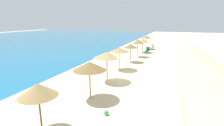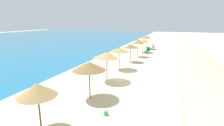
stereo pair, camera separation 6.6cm
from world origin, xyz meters
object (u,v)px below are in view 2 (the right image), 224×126
(beach_umbrella_9, at_px, (147,37))
(lounge_chair_2, at_px, (147,50))
(lounge_chair_0, at_px, (152,47))
(beach_ball, at_px, (106,113))
(beach_umbrella_6, at_px, (131,46))
(beach_umbrella_7, at_px, (138,41))
(beach_umbrella_4, at_px, (107,55))
(beach_umbrella_8, at_px, (143,40))
(beach_umbrella_2, at_px, (37,90))
(beach_umbrella_3, at_px, (89,66))
(beach_umbrella_5, at_px, (119,50))

(beach_umbrella_9, relative_size, lounge_chair_2, 1.60)
(lounge_chair_0, relative_size, beach_ball, 5.22)
(beach_umbrella_6, xyz_separation_m, lounge_chair_2, (7.98, -1.06, -1.80))
(beach_umbrella_6, distance_m, beach_umbrella_7, 3.90)
(beach_umbrella_4, bearing_deg, beach_umbrella_8, -0.96)
(beach_umbrella_9, bearing_deg, beach_umbrella_2, 178.90)
(beach_umbrella_3, height_order, beach_ball, beach_umbrella_3)
(beach_umbrella_4, relative_size, lounge_chair_2, 1.64)
(beach_umbrella_5, height_order, lounge_chair_2, beach_umbrella_5)
(beach_umbrella_4, height_order, beach_ball, beach_umbrella_4)
(beach_umbrella_8, height_order, lounge_chair_0, beach_umbrella_8)
(beach_umbrella_2, relative_size, beach_umbrella_3, 0.93)
(beach_umbrella_3, relative_size, beach_umbrella_7, 0.99)
(beach_umbrella_5, height_order, beach_umbrella_8, beach_umbrella_5)
(lounge_chair_2, relative_size, beach_ball, 5.69)
(lounge_chair_2, height_order, beach_ball, lounge_chair_2)
(beach_umbrella_2, xyz_separation_m, beach_umbrella_5, (12.53, -0.20, 0.11))
(beach_umbrella_5, bearing_deg, beach_umbrella_9, -1.23)
(beach_umbrella_2, relative_size, beach_umbrella_6, 1.03)
(beach_umbrella_6, bearing_deg, beach_umbrella_5, 176.94)
(beach_umbrella_8, height_order, beach_ball, beach_umbrella_8)
(beach_umbrella_6, height_order, beach_umbrella_9, beach_umbrella_9)
(beach_umbrella_3, bearing_deg, lounge_chair_2, -2.49)
(beach_umbrella_3, bearing_deg, lounge_chair_0, -2.65)
(beach_umbrella_9, xyz_separation_m, lounge_chair_2, (-4.37, -0.93, -2.01))
(beach_umbrella_8, xyz_separation_m, lounge_chair_0, (4.06, -1.11, -1.77))
(beach_umbrella_8, bearing_deg, beach_umbrella_2, 178.54)
(beach_umbrella_3, bearing_deg, beach_umbrella_6, 0.80)
(beach_umbrella_2, height_order, lounge_chair_0, beach_umbrella_2)
(beach_umbrella_2, bearing_deg, beach_umbrella_7, -1.61)
(beach_umbrella_8, bearing_deg, beach_umbrella_5, 178.01)
(beach_umbrella_8, bearing_deg, beach_umbrella_9, 0.92)
(beach_umbrella_2, height_order, lounge_chair_2, beach_umbrella_2)
(beach_umbrella_5, relative_size, lounge_chair_2, 1.53)
(beach_umbrella_2, height_order, beach_umbrella_8, beach_umbrella_2)
(beach_umbrella_9, distance_m, lounge_chair_2, 4.90)
(beach_umbrella_5, bearing_deg, beach_umbrella_4, -177.95)
(beach_umbrella_5, distance_m, beach_umbrella_8, 12.30)
(beach_umbrella_5, bearing_deg, beach_umbrella_6, -3.06)
(beach_umbrella_2, distance_m, beach_umbrella_5, 12.53)
(beach_umbrella_7, height_order, lounge_chair_2, beach_umbrella_7)
(beach_umbrella_5, bearing_deg, beach_umbrella_2, 179.07)
(beach_umbrella_8, relative_size, beach_ball, 8.52)
(beach_umbrella_5, distance_m, lounge_chair_0, 16.53)
(beach_umbrella_9, distance_m, lounge_chair_0, 2.35)
(beach_umbrella_3, xyz_separation_m, beach_umbrella_6, (12.39, 0.17, -0.20))
(beach_umbrella_2, height_order, beach_umbrella_4, beach_umbrella_4)
(beach_umbrella_2, distance_m, beach_umbrella_9, 29.13)
(beach_umbrella_3, bearing_deg, beach_umbrella_4, 3.64)
(beach_umbrella_7, relative_size, beach_umbrella_8, 1.10)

